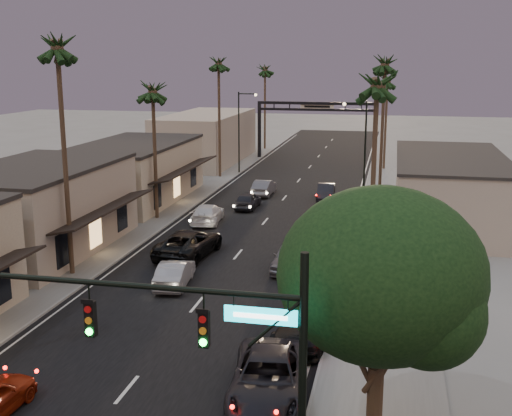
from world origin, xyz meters
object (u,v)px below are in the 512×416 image
at_px(curbside_near, 268,378).
at_px(oncoming_silver, 175,273).
at_px(arch, 317,116).
at_px(palm_far, 265,67).
at_px(palm_lc, 152,86).
at_px(curbside_black, 308,322).
at_px(corner_tree, 383,282).
at_px(oncoming_pickup, 189,243).
at_px(palm_rb, 385,60).
at_px(palm_lb, 57,41).
at_px(traffic_signal, 230,348).
at_px(palm_ra, 377,78).
at_px(streetlight_right, 362,144).
at_px(palm_ld, 219,60).
at_px(streetlight_left, 241,126).
at_px(palm_rc, 388,77).

bearing_deg(curbside_near, oncoming_silver, 117.90).
xyz_separation_m(arch, palm_far, (-8.30, 8.00, 5.91)).
xyz_separation_m(palm_lc, curbside_black, (14.80, -19.91, -9.64)).
bearing_deg(corner_tree, oncoming_pickup, 122.49).
height_order(arch, palm_rb, palm_rb).
bearing_deg(palm_lb, traffic_signal, -51.56).
relative_size(traffic_signal, palm_ra, 0.64).
height_order(streetlight_right, palm_ld, palm_ld).
distance_m(palm_lb, curbside_black, 20.29).
height_order(streetlight_left, palm_rb, palm_rb).
bearing_deg(oncoming_pickup, streetlight_right, -113.78).
xyz_separation_m(streetlight_right, oncoming_silver, (-8.99, -23.43, -4.61)).
xyz_separation_m(palm_lc, palm_far, (0.30, 42.00, 0.97)).
bearing_deg(palm_lb, palm_rb, 51.98).
xyz_separation_m(palm_rc, oncoming_silver, (-10.67, -42.43, -9.75)).
relative_size(palm_far, curbside_black, 2.31).
bearing_deg(palm_rc, curbside_black, -92.87).
distance_m(streetlight_right, palm_lb, 28.89).
relative_size(traffic_signal, corner_tree, 0.97).
bearing_deg(streetlight_right, curbside_black, -91.43).
relative_size(streetlight_right, palm_rc, 0.74).
bearing_deg(palm_far, oncoming_silver, -83.70).
height_order(palm_lb, oncoming_silver, palm_lb).
height_order(traffic_signal, oncoming_silver, traffic_signal).
height_order(palm_lc, palm_rb, palm_rb).
bearing_deg(palm_ra, oncoming_pickup, 165.22).
distance_m(palm_ld, palm_rb, 20.42).
xyz_separation_m(palm_rc, oncoming_pickup, (-11.62, -36.93, -9.61)).
bearing_deg(palm_ld, traffic_signal, -74.35).
height_order(palm_ld, oncoming_pickup, palm_ld).
distance_m(palm_rb, oncoming_pickup, 23.56).
bearing_deg(corner_tree, streetlight_left, 107.97).
height_order(streetlight_right, oncoming_pickup, streetlight_right).
height_order(streetlight_left, palm_rc, palm_rc).
bearing_deg(palm_ra, streetlight_right, 94.57).
xyz_separation_m(corner_tree, palm_rb, (-0.88, 36.55, 6.44)).
distance_m(streetlight_left, oncoming_silver, 37.04).
relative_size(arch, streetlight_right, 1.69).
distance_m(corner_tree, streetlight_left, 53.15).
xyz_separation_m(palm_far, curbside_black, (14.50, -61.91, -10.61)).
distance_m(oncoming_pickup, oncoming_silver, 5.58).
distance_m(arch, palm_lc, 35.41).
height_order(oncoming_pickup, curbside_near, oncoming_pickup).
bearing_deg(palm_ra, palm_rc, 90.00).
height_order(palm_lb, curbside_near, palm_lb).
xyz_separation_m(palm_ra, curbside_black, (-2.40, -7.91, -10.61)).
xyz_separation_m(palm_lc, palm_ld, (0.00, 19.00, 1.95)).
bearing_deg(oncoming_pickup, traffic_signal, 115.90).
bearing_deg(oncoming_pickup, palm_rb, -119.24).
bearing_deg(palm_far, palm_ra, -72.62).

